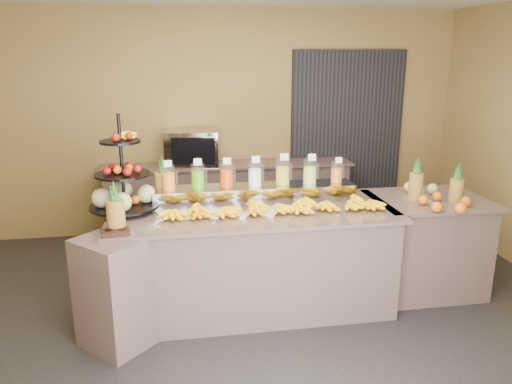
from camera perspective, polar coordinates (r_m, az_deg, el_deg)
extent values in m
plane|color=black|center=(4.47, 0.36, -14.75)|extent=(6.00, 6.00, 0.00)
cube|color=olive|center=(6.40, -3.52, 7.88)|extent=(6.00, 0.02, 2.80)
cube|color=black|center=(6.74, 10.29, 6.34)|extent=(1.50, 0.06, 2.20)
cube|color=gray|center=(4.53, -0.29, -7.93)|extent=(2.40, 0.90, 0.90)
cube|color=gray|center=(4.36, -0.30, -2.33)|extent=(2.50, 1.00, 0.03)
cube|color=gray|center=(4.15, -15.53, -10.89)|extent=(0.71, 0.71, 0.90)
cube|color=gray|center=(5.15, 18.64, -5.82)|extent=(1.00, 0.80, 0.90)
cube|color=gray|center=(5.00, 19.10, -0.85)|extent=(1.08, 0.88, 0.03)
cube|color=gray|center=(6.35, -3.13, -0.96)|extent=(3.00, 0.50, 0.90)
cube|color=gray|center=(6.23, -3.19, 3.14)|extent=(3.10, 0.55, 0.03)
cube|color=gray|center=(4.61, -0.13, -0.17)|extent=(1.85, 0.30, 0.15)
cylinder|color=silver|center=(4.51, -9.96, 1.63)|extent=(0.12, 0.12, 0.22)
cylinder|color=orange|center=(4.52, -9.94, 1.21)|extent=(0.11, 0.11, 0.15)
cylinder|color=gray|center=(4.51, -10.18, 2.26)|extent=(0.01, 0.01, 0.26)
cube|color=white|center=(4.42, -10.05, 3.20)|extent=(0.07, 0.02, 0.06)
cylinder|color=silver|center=(4.51, -6.66, 1.82)|extent=(0.12, 0.12, 0.22)
cylinder|color=#4AAB04|center=(4.52, -6.65, 1.38)|extent=(0.11, 0.11, 0.15)
cylinder|color=gray|center=(4.51, -6.88, 2.46)|extent=(0.01, 0.01, 0.26)
cube|color=white|center=(4.43, -6.68, 3.43)|extent=(0.07, 0.02, 0.06)
cylinder|color=silver|center=(4.53, -3.38, 1.95)|extent=(0.12, 0.12, 0.22)
cylinder|color=#ED3A00|center=(4.54, -3.37, 1.52)|extent=(0.11, 0.11, 0.15)
cylinder|color=gray|center=(4.53, -3.59, 2.60)|extent=(0.01, 0.01, 0.26)
cube|color=white|center=(4.44, -3.33, 3.56)|extent=(0.07, 0.02, 0.06)
cylinder|color=silver|center=(4.56, -0.13, 2.11)|extent=(0.12, 0.12, 0.23)
cylinder|color=white|center=(4.57, -0.13, 1.67)|extent=(0.12, 0.12, 0.16)
cylinder|color=gray|center=(4.56, -0.34, 2.77)|extent=(0.01, 0.01, 0.27)
cube|color=white|center=(4.48, -0.01, 3.75)|extent=(0.07, 0.02, 0.06)
cylinder|color=silver|center=(4.61, 3.06, 2.31)|extent=(0.13, 0.13, 0.24)
cylinder|color=gold|center=(4.62, 3.05, 1.85)|extent=(0.12, 0.12, 0.16)
cylinder|color=gray|center=(4.60, 2.84, 3.00)|extent=(0.01, 0.01, 0.28)
cube|color=white|center=(4.52, 3.25, 4.03)|extent=(0.08, 0.02, 0.07)
cylinder|color=silver|center=(4.67, 6.17, 2.36)|extent=(0.12, 0.12, 0.23)
cylinder|color=#ABD44E|center=(4.68, 6.16, 1.92)|extent=(0.12, 0.12, 0.16)
cylinder|color=gray|center=(4.67, 5.98, 3.00)|extent=(0.01, 0.01, 0.27)
cube|color=white|center=(4.59, 6.42, 3.96)|extent=(0.07, 0.02, 0.06)
cylinder|color=silver|center=(4.75, 9.19, 2.27)|extent=(0.11, 0.11, 0.20)
cylinder|color=orange|center=(4.76, 9.17, 1.90)|extent=(0.10, 0.10, 0.13)
cylinder|color=gray|center=(4.75, 9.02, 2.81)|extent=(0.01, 0.01, 0.23)
cube|color=white|center=(4.68, 9.45, 3.61)|extent=(0.06, 0.02, 0.05)
ellipsoid|color=#F7B10C|center=(4.22, -9.18, -2.24)|extent=(0.24, 0.18, 0.10)
ellipsoid|color=#F7B10C|center=(4.23, -6.23, -2.11)|extent=(0.24, 0.18, 0.10)
ellipsoid|color=#F7B10C|center=(4.24, -3.29, -1.97)|extent=(0.24, 0.18, 0.10)
ellipsoid|color=#F7B10C|center=(4.27, -0.39, -1.82)|extent=(0.24, 0.18, 0.10)
ellipsoid|color=#F7B10C|center=(4.31, 2.47, -1.68)|extent=(0.24, 0.18, 0.10)
ellipsoid|color=#F7B10C|center=(4.36, 5.27, -1.53)|extent=(0.24, 0.18, 0.10)
ellipsoid|color=#F7B10C|center=(4.42, 8.01, -1.38)|extent=(0.24, 0.18, 0.10)
ellipsoid|color=#F7B10C|center=(4.49, 10.66, -1.24)|extent=(0.24, 0.18, 0.10)
ellipsoid|color=#F7B10C|center=(4.57, 13.23, -1.09)|extent=(0.24, 0.18, 0.10)
ellipsoid|color=#F7B10C|center=(4.20, -6.85, -1.23)|extent=(0.20, 0.16, 0.09)
ellipsoid|color=#F7B10C|center=(4.25, -0.58, -0.94)|extent=(0.20, 0.16, 0.09)
ellipsoid|color=#F7B10C|center=(4.34, 5.48, -0.64)|extent=(0.20, 0.16, 0.09)
ellipsoid|color=#F7B10C|center=(4.48, 11.23, -0.35)|extent=(0.20, 0.16, 0.09)
cylinder|color=black|center=(4.39, -15.10, 3.16)|extent=(0.03, 0.03, 0.85)
cylinder|color=black|center=(4.49, -14.76, -1.53)|extent=(0.65, 0.65, 0.02)
cylinder|color=black|center=(4.41, -15.01, 1.97)|extent=(0.51, 0.51, 0.02)
cylinder|color=black|center=(4.36, -15.27, 5.58)|extent=(0.37, 0.37, 0.02)
sphere|color=#B6B87F|center=(4.45, -12.43, -0.32)|extent=(0.16, 0.16, 0.16)
sphere|color=maroon|center=(4.39, -13.35, 2.66)|extent=(0.08, 0.08, 0.08)
sphere|color=orange|center=(4.48, -16.00, -0.94)|extent=(0.08, 0.08, 0.08)
cube|color=black|center=(3.95, -15.76, -4.42)|extent=(0.23, 0.19, 0.03)
cylinder|color=brown|center=(4.01, -15.73, -2.56)|extent=(0.14, 0.14, 0.24)
cone|color=#1F501A|center=(3.95, -15.95, 0.19)|extent=(0.07, 0.07, 0.16)
cylinder|color=brown|center=(4.65, -10.56, 0.53)|extent=(0.15, 0.15, 0.28)
cone|color=#1F501A|center=(4.60, -10.70, 3.17)|extent=(0.08, 0.08, 0.16)
cylinder|color=brown|center=(4.87, 17.79, 0.57)|extent=(0.14, 0.14, 0.25)
cylinder|color=brown|center=(4.96, 21.91, 0.18)|extent=(0.13, 0.13, 0.21)
ellipsoid|color=orange|center=(4.75, 20.85, -1.11)|extent=(0.38, 0.25, 0.10)
cube|color=gray|center=(6.15, -7.27, 5.05)|extent=(0.69, 0.52, 0.43)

